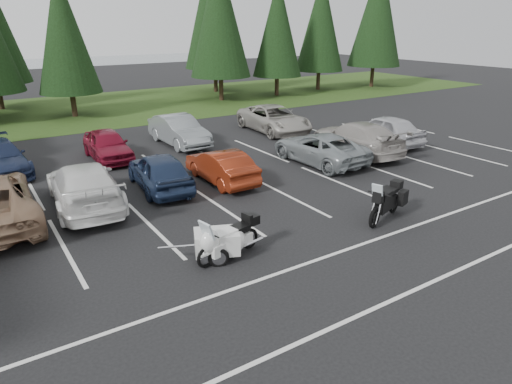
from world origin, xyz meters
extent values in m
plane|color=black|center=(0.00, 0.00, 0.00)|extent=(120.00, 120.00, 0.00)
cube|color=#223C13|center=(0.00, 24.00, 0.01)|extent=(80.00, 16.00, 0.01)
cube|color=slate|center=(4.00, 55.00, 0.00)|extent=(70.00, 50.00, 0.02)
cube|color=silver|center=(0.00, 2.00, 0.00)|extent=(32.00, 16.00, 0.01)
cylinder|color=#332316|center=(0.00, 21.60, 1.13)|extent=(0.36, 0.36, 2.26)
cone|color=black|center=(0.00, 21.60, 5.64)|extent=(4.14, 4.14, 7.99)
cylinder|color=#332316|center=(12.00, 22.10, 1.34)|extent=(0.36, 0.36, 2.69)
cone|color=black|center=(12.00, 22.10, 6.72)|extent=(4.93, 4.93, 9.52)
cylinder|color=#332316|center=(17.50, 21.80, 1.16)|extent=(0.36, 0.36, 2.33)
cone|color=black|center=(17.50, 21.80, 5.82)|extent=(4.27, 4.27, 8.24)
cylinder|color=#332316|center=(23.00, 22.60, 1.24)|extent=(0.36, 0.36, 2.47)
cone|color=black|center=(23.00, 22.60, 6.18)|extent=(4.53, 4.53, 8.76)
cylinder|color=#332316|center=(29.00, 21.30, 1.42)|extent=(0.36, 0.36, 2.83)
cone|color=black|center=(29.00, 21.30, 7.08)|extent=(5.19, 5.19, 10.03)
cylinder|color=#332316|center=(14.00, 26.80, 1.50)|extent=(0.36, 0.36, 3.00)
cone|color=black|center=(14.00, 26.80, 7.50)|extent=(5.50, 5.50, 10.62)
imported|color=white|center=(-3.51, 4.11, 0.79)|extent=(2.68, 5.61, 1.58)
imported|color=#1C2A47|center=(-0.58, 4.36, 0.75)|extent=(2.16, 4.52, 1.49)
imported|color=maroon|center=(1.88, 3.81, 0.67)|extent=(1.45, 4.09, 1.34)
imported|color=gray|center=(7.09, 3.72, 0.70)|extent=(2.49, 5.12, 1.40)
imported|color=#A39C95|center=(9.67, 3.95, 0.80)|extent=(2.66, 5.66, 1.60)
imported|color=silver|center=(12.42, 4.53, 0.78)|extent=(2.11, 4.68, 1.56)
imported|color=maroon|center=(-1.11, 9.64, 0.72)|extent=(1.81, 4.25, 1.43)
imported|color=gray|center=(2.93, 10.38, 0.78)|extent=(1.79, 4.76, 1.55)
imported|color=#A19C93|center=(8.99, 10.14, 0.77)|extent=(2.85, 5.66, 1.54)
camera|label=1|loc=(-6.69, -12.02, 6.27)|focal=32.00mm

